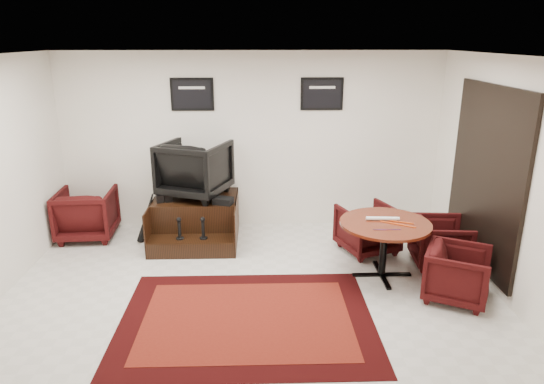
{
  "coord_description": "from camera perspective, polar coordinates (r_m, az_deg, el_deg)",
  "views": [
    {
      "loc": [
        0.1,
        -5.08,
        2.99
      ],
      "look_at": [
        0.28,
        0.9,
        1.07
      ],
      "focal_mm": 32.0,
      "sensor_mm": 36.0,
      "label": 1
    }
  ],
  "objects": [
    {
      "name": "polish_kit",
      "position": [
        7.13,
        -5.75,
        -1.04
      ],
      "size": [
        0.32,
        0.26,
        0.09
      ],
      "primitive_type": "cube",
      "rotation": [
        0.0,
        0.0,
        -0.3
      ],
      "color": "black",
      "rests_on": "shine_podium"
    },
    {
      "name": "table_chair_back",
      "position": [
        7.14,
        11.18,
        -4.03
      ],
      "size": [
        0.93,
        0.9,
        0.76
      ],
      "primitive_type": "imported",
      "rotation": [
        0.0,
        0.0,
        3.5
      ],
      "color": "black",
      "rests_on": "ground"
    },
    {
      "name": "table_chair_corner",
      "position": [
        6.17,
        21.01,
        -8.73
      ],
      "size": [
        0.9,
        0.92,
        0.72
      ],
      "primitive_type": "imported",
      "rotation": [
        0.0,
        0.0,
        1.1
      ],
      "color": "black",
      "rests_on": "ground"
    },
    {
      "name": "table_clutter",
      "position": [
        6.26,
        14.24,
        -3.67
      ],
      "size": [
        0.56,
        0.37,
        0.01
      ],
      "color": "#F14C0D",
      "rests_on": "meeting_table"
    },
    {
      "name": "umbrella_black",
      "position": [
        7.53,
        -14.58,
        -2.94
      ],
      "size": [
        0.3,
        0.11,
        0.79
      ],
      "primitive_type": null,
      "color": "black",
      "rests_on": "ground"
    },
    {
      "name": "umbrella_hooked",
      "position": [
        7.59,
        -14.54,
        -2.82
      ],
      "size": [
        0.29,
        0.11,
        0.79
      ],
      "primitive_type": null,
      "color": "black",
      "rests_on": "ground"
    },
    {
      "name": "room_shell",
      "position": [
        5.35,
        1.64,
        4.77
      ],
      "size": [
        6.02,
        5.02,
        2.81
      ],
      "color": "white",
      "rests_on": "ground"
    },
    {
      "name": "meeting_table",
      "position": [
        6.34,
        13.15,
        -4.25
      ],
      "size": [
        1.15,
        1.15,
        0.75
      ],
      "color": "#451009",
      "rests_on": "ground"
    },
    {
      "name": "paper_roll",
      "position": [
        6.35,
        12.89,
        -3.07
      ],
      "size": [
        0.42,
        0.08,
        0.05
      ],
      "primitive_type": "cylinder",
      "rotation": [
        0.0,
        1.57,
        -0.07
      ],
      "color": "white",
      "rests_on": "meeting_table"
    },
    {
      "name": "area_rug",
      "position": [
        5.56,
        -2.98,
        -14.73
      ],
      "size": [
        2.79,
        2.09,
        0.01
      ],
      "color": "black",
      "rests_on": "ground"
    },
    {
      "name": "table_chair_window",
      "position": [
        6.99,
        19.26,
        -5.36
      ],
      "size": [
        0.71,
        0.75,
        0.72
      ],
      "primitive_type": "imported",
      "rotation": [
        0.0,
        0.0,
        1.49
      ],
      "color": "black",
      "rests_on": "ground"
    },
    {
      "name": "ground",
      "position": [
        5.9,
        -2.5,
        -12.69
      ],
      "size": [
        6.0,
        6.0,
        0.0
      ],
      "primitive_type": "plane",
      "color": "silver",
      "rests_on": "ground"
    },
    {
      "name": "shine_chair",
      "position": [
        7.43,
        -9.08,
        3.03
      ],
      "size": [
        1.17,
        1.13,
        0.94
      ],
      "primitive_type": "imported",
      "rotation": [
        0.0,
        0.0,
        2.77
      ],
      "color": "black",
      "rests_on": "shine_podium"
    },
    {
      "name": "armchair_side",
      "position": [
        8.0,
        -20.98,
        -2.15
      ],
      "size": [
        0.87,
        0.82,
        0.85
      ],
      "primitive_type": "imported",
      "rotation": [
        0.0,
        0.0,
        3.2
      ],
      "color": "black",
      "rests_on": "ground"
    },
    {
      "name": "shoes_pair",
      "position": [
        7.44,
        -12.62,
        -0.51
      ],
      "size": [
        0.3,
        0.35,
        0.11
      ],
      "color": "black",
      "rests_on": "shine_podium"
    },
    {
      "name": "shine_podium",
      "position": [
        7.56,
        -8.91,
        -3.28
      ],
      "size": [
        1.27,
        1.31,
        0.65
      ],
      "color": "black",
      "rests_on": "ground"
    }
  ]
}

